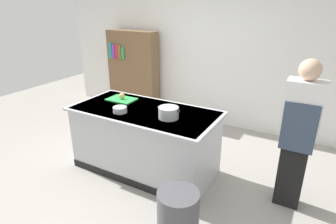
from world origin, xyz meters
The scene contains 10 objects.
ground_plane centered at (0.00, 0.00, 0.00)m, with size 10.00×10.00×0.00m, color #9E9991.
back_wall centered at (0.00, 2.10, 1.50)m, with size 6.40×0.12×3.00m, color white.
counter_island centered at (0.00, 0.00, 0.47)m, with size 1.98×0.98×0.90m.
cutting_board centered at (-0.51, 0.17, 0.91)m, with size 0.40×0.28×0.02m, color green.
onion centered at (-0.50, 0.17, 0.96)m, with size 0.09×0.09×0.09m, color tan.
stock_pot centered at (0.42, -0.08, 0.97)m, with size 0.31×0.25×0.14m.
mixing_bowl centered at (-0.22, -0.23, 0.94)m, with size 0.18×0.18×0.07m, color #B7BABF.
trash_bin centered at (0.99, -0.90, 0.27)m, with size 0.42×0.42×0.54m, color #4C4C51.
person_chef centered at (1.86, 0.21, 0.91)m, with size 0.38×0.25×1.72m.
bookshelf centered at (-1.49, 1.80, 0.85)m, with size 1.10×0.31×1.70m.
Camera 1 is at (1.99, -2.87, 2.24)m, focal length 30.08 mm.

